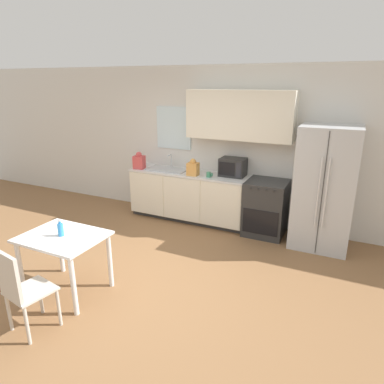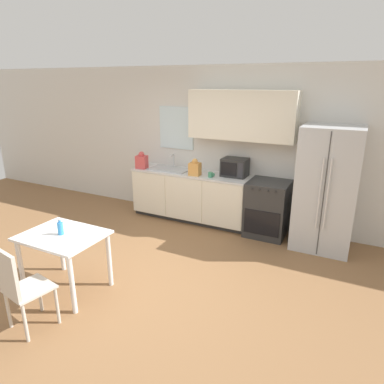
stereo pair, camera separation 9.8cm
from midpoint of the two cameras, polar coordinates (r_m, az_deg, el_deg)
name	(u,v)px [view 1 (the left image)]	position (r m, az deg, el deg)	size (l,w,h in m)	color
ground_plane	(146,277)	(4.64, -8.29, -13.82)	(12.00, 12.00, 0.00)	olive
wall_back	(219,140)	(6.05, 4.04, 8.65)	(12.00, 0.38, 2.70)	silver
kitchen_counter	(189,196)	(6.21, -0.96, -0.63)	(2.19, 0.61, 0.89)	#333333
oven_range	(266,208)	(5.74, 11.70, -2.61)	(0.64, 0.66, 0.90)	#2D2D2D
refrigerator	(325,188)	(5.42, 20.75, 0.60)	(0.84, 0.78, 1.84)	silver
kitchen_sink	(167,169)	(6.29, -4.58, 3.89)	(0.74, 0.40, 0.26)	#B7BABC
microwave	(233,167)	(5.85, 6.34, 4.14)	(0.42, 0.33, 0.31)	#282828
coffee_mug	(209,175)	(5.76, 2.37, 2.91)	(0.11, 0.08, 0.09)	#3F8C66
grocery_bag_0	(193,168)	(5.86, -0.32, 4.02)	(0.20, 0.17, 0.29)	#DB994C
grocery_bag_1	(139,161)	(6.40, -9.23, 5.09)	(0.22, 0.19, 0.31)	#D14C4C
dining_table	(64,245)	(4.32, -21.21, -8.30)	(0.93, 0.73, 0.73)	white
dining_chair_near	(20,287)	(3.84, -27.43, -13.86)	(0.47, 0.47, 0.93)	beige
drink_bottle	(61,229)	(4.24, -21.69, -5.78)	(0.07, 0.07, 0.20)	#338CD8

